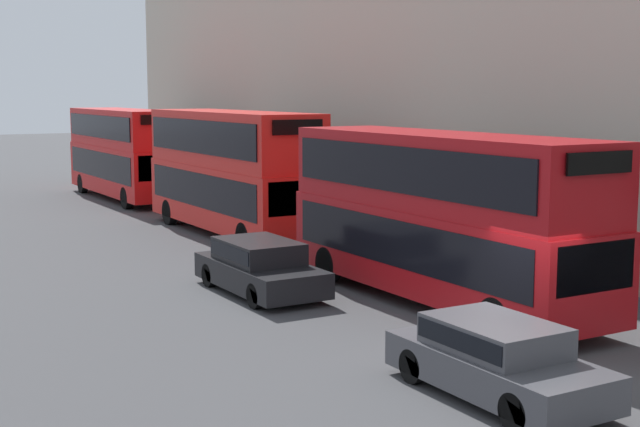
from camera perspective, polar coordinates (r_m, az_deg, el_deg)
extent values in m
plane|color=#424244|center=(18.37, 12.40, -9.11)|extent=(200.00, 200.00, 0.00)
cube|color=#A80F14|center=(22.47, 7.62, -2.27)|extent=(2.55, 10.22, 2.05)
cube|color=#A80F14|center=(22.21, 7.71, 2.71)|extent=(2.50, 10.02, 1.86)
cube|color=black|center=(22.43, 7.63, -1.65)|extent=(2.59, 9.40, 1.15)
cube|color=black|center=(22.20, 7.72, 2.95)|extent=(2.59, 9.40, 1.12)
cube|color=black|center=(18.71, 17.21, -3.33)|extent=(2.17, 0.06, 1.03)
cube|color=black|center=(18.43, 17.48, 3.11)|extent=(1.78, 0.06, 0.45)
cylinder|color=black|center=(19.31, 11.33, -6.70)|extent=(0.30, 1.00, 1.00)
cylinder|color=black|center=(20.83, 16.00, -5.78)|extent=(0.30, 1.00, 1.00)
cylinder|color=black|center=(24.86, 0.56, -3.27)|extent=(0.30, 1.00, 1.00)
cylinder|color=black|center=(26.06, 4.82, -2.78)|extent=(0.30, 1.00, 1.00)
cube|color=red|center=(33.05, -5.66, 1.15)|extent=(2.55, 10.25, 2.22)
cube|color=red|center=(32.87, -5.71, 4.80)|extent=(2.50, 10.04, 1.99)
cube|color=black|center=(33.02, -5.66, 1.61)|extent=(2.59, 9.43, 1.24)
cube|color=black|center=(32.87, -5.71, 4.97)|extent=(2.59, 9.43, 1.19)
cube|color=black|center=(28.47, -1.41, 1.01)|extent=(2.17, 0.06, 1.11)
cube|color=black|center=(28.29, -1.43, 5.55)|extent=(1.78, 0.06, 0.48)
cylinder|color=black|center=(29.55, -4.78, -1.51)|extent=(0.30, 1.00, 1.00)
cylinder|color=black|center=(30.57, -0.97, -1.17)|extent=(0.30, 1.00, 1.00)
cylinder|color=black|center=(35.98, -9.60, 0.09)|extent=(0.30, 1.00, 1.00)
cylinder|color=black|center=(36.82, -6.32, 0.33)|extent=(0.30, 1.00, 1.00)
cube|color=red|center=(44.76, -12.37, 2.79)|extent=(2.55, 10.47, 2.26)
cube|color=red|center=(44.63, -12.45, 5.38)|extent=(2.50, 10.26, 1.79)
cube|color=black|center=(44.74, -12.38, 3.14)|extent=(2.59, 9.63, 1.27)
cube|color=black|center=(44.63, -12.45, 5.50)|extent=(2.59, 9.63, 1.07)
cube|color=black|center=(39.81, -10.09, 2.90)|extent=(2.17, 0.06, 1.13)
cube|color=black|center=(39.69, -10.17, 5.93)|extent=(1.78, 0.06, 0.43)
cylinder|color=black|center=(41.07, -12.27, 0.98)|extent=(0.30, 1.00, 1.00)
cylinder|color=black|center=(41.81, -9.34, 1.17)|extent=(0.30, 1.00, 1.00)
cylinder|color=black|center=(48.01, -14.95, 1.87)|extent=(0.30, 1.00, 1.00)
cylinder|color=black|center=(48.64, -12.39, 2.02)|extent=(0.30, 1.00, 1.00)
cube|color=#47474C|center=(16.01, 11.30, -9.77)|extent=(1.83, 4.25, 0.64)
cube|color=#47474C|center=(15.92, 11.11, -7.67)|extent=(1.61, 2.34, 0.53)
cube|color=black|center=(15.91, 11.11, -7.58)|extent=(1.65, 2.22, 0.34)
cylinder|color=black|center=(14.60, 12.47, -12.30)|extent=(0.22, 0.64, 0.64)
cylinder|color=black|center=(15.68, 16.88, -11.03)|extent=(0.22, 0.64, 0.64)
cylinder|color=black|center=(16.59, 6.02, -9.68)|extent=(0.22, 0.64, 0.64)
cylinder|color=black|center=(17.54, 10.32, -8.78)|extent=(0.22, 0.64, 0.64)
cube|color=black|center=(23.53, -3.83, -3.91)|extent=(1.90, 4.46, 0.66)
cube|color=black|center=(23.51, -3.96, -2.40)|extent=(1.67, 2.45, 0.57)
cube|color=black|center=(23.50, -3.97, -2.33)|extent=(1.71, 2.33, 0.37)
cylinder|color=black|center=(21.96, -4.14, -5.28)|extent=(0.22, 0.64, 0.64)
cylinder|color=black|center=(22.72, -0.32, -4.81)|extent=(0.22, 0.64, 0.64)
cylinder|color=black|center=(24.49, -7.07, -3.93)|extent=(0.22, 0.64, 0.64)
cylinder|color=black|center=(25.18, -3.55, -3.56)|extent=(0.22, 0.64, 0.64)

